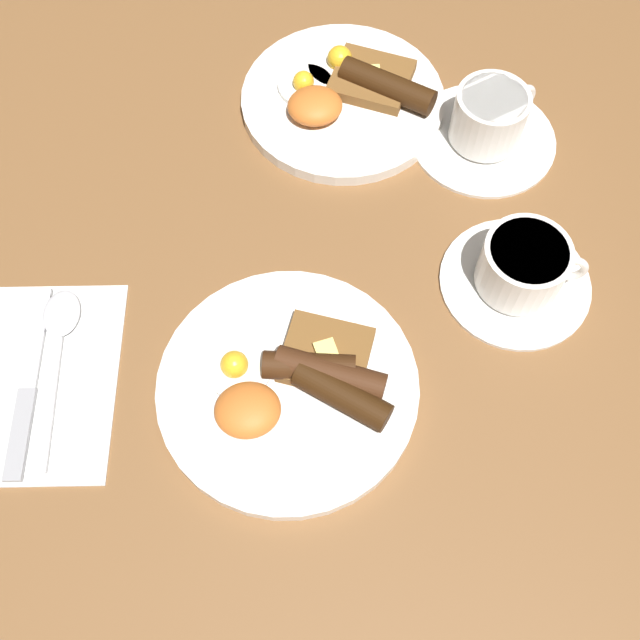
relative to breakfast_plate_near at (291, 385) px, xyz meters
name	(u,v)px	position (x,y,z in m)	size (l,w,h in m)	color
ground_plane	(287,390)	(0.00, 0.00, -0.01)	(3.00, 3.00, 0.00)	brown
breakfast_plate_near	(291,385)	(0.00, 0.00, 0.00)	(0.25, 0.25, 0.04)	white
breakfast_plate_far	(344,96)	(0.10, 0.36, 0.00)	(0.24, 0.24, 0.04)	white
teacup_near	(521,270)	(0.24, 0.09, 0.01)	(0.16, 0.16, 0.07)	white
teacup_far	(487,124)	(0.25, 0.28, 0.01)	(0.17, 0.17, 0.07)	white
napkin	(43,380)	(-0.24, 0.04, -0.01)	(0.14, 0.21, 0.01)	white
knife	(26,391)	(-0.25, 0.03, -0.01)	(0.03, 0.20, 0.01)	silver
spoon	(59,330)	(-0.22, 0.09, -0.01)	(0.04, 0.19, 0.01)	silver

